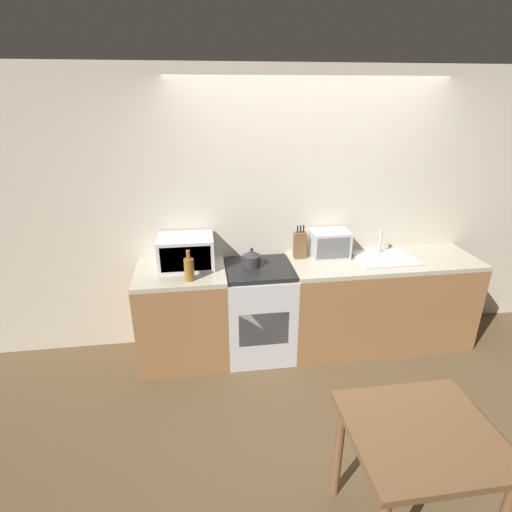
{
  "coord_description": "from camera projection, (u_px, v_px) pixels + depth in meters",
  "views": [
    {
      "loc": [
        -0.99,
        -2.53,
        2.36
      ],
      "look_at": [
        -0.54,
        0.64,
        1.05
      ],
      "focal_mm": 28.0,
      "sensor_mm": 36.0,
      "label": 1
    }
  ],
  "objects": [
    {
      "name": "wall_back",
      "position": [
        305.0,
        212.0,
        3.84
      ],
      "size": [
        10.0,
        0.06,
        2.6
      ],
      "color": "beige",
      "rests_on": "ground_plane"
    },
    {
      "name": "bottle",
      "position": [
        189.0,
        269.0,
        3.32
      ],
      "size": [
        0.08,
        0.08,
        0.27
      ],
      "color": "olive",
      "rests_on": "counter_left_run"
    },
    {
      "name": "counter_right_run",
      "position": [
        379.0,
        302.0,
        3.94
      ],
      "size": [
        1.79,
        0.62,
        0.9
      ],
      "color": "olive",
      "rests_on": "ground_plane"
    },
    {
      "name": "dining_table",
      "position": [
        419.0,
        447.0,
        2.08
      ],
      "size": [
        0.75,
        0.69,
        0.77
      ],
      "color": "brown",
      "rests_on": "ground_plane"
    },
    {
      "name": "toaster_oven",
      "position": [
        329.0,
        244.0,
        3.8
      ],
      "size": [
        0.36,
        0.26,
        0.26
      ],
      "color": "silver",
      "rests_on": "counter_right_run"
    },
    {
      "name": "sink_basin",
      "position": [
        385.0,
        258.0,
        3.77
      ],
      "size": [
        0.55,
        0.4,
        0.24
      ],
      "color": "silver",
      "rests_on": "counter_right_run"
    },
    {
      "name": "ground_plane",
      "position": [
        330.0,
        397.0,
        3.34
      ],
      "size": [
        16.0,
        16.0,
        0.0
      ],
      "primitive_type": "plane",
      "color": "brown"
    },
    {
      "name": "stove_range",
      "position": [
        259.0,
        311.0,
        3.78
      ],
      "size": [
        0.62,
        0.62,
        0.9
      ],
      "color": "silver",
      "rests_on": "ground_plane"
    },
    {
      "name": "kettle",
      "position": [
        252.0,
        258.0,
        3.61
      ],
      "size": [
        0.17,
        0.17,
        0.17
      ],
      "color": "#2D2D2D",
      "rests_on": "stove_range"
    },
    {
      "name": "microwave",
      "position": [
        186.0,
        252.0,
        3.57
      ],
      "size": [
        0.49,
        0.36,
        0.28
      ],
      "color": "silver",
      "rests_on": "counter_left_run"
    },
    {
      "name": "knife_block",
      "position": [
        300.0,
        245.0,
        3.77
      ],
      "size": [
        0.11,
        0.08,
        0.32
      ],
      "color": "brown",
      "rests_on": "counter_right_run"
    },
    {
      "name": "counter_left_run",
      "position": [
        183.0,
        316.0,
        3.69
      ],
      "size": [
        0.8,
        0.62,
        0.9
      ],
      "color": "olive",
      "rests_on": "ground_plane"
    }
  ]
}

